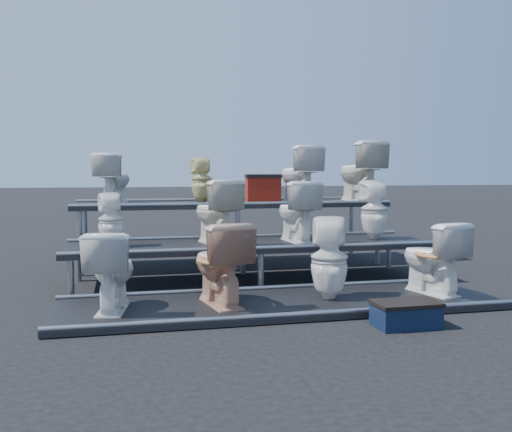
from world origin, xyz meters
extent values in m
plane|color=black|center=(0.00, 0.00, 0.00)|extent=(80.00, 80.00, 0.00)
cube|color=black|center=(0.00, -1.30, 0.03)|extent=(4.20, 1.20, 0.06)
cube|color=black|center=(0.00, 0.00, 0.23)|extent=(4.20, 1.20, 0.46)
cube|color=black|center=(0.00, 1.30, 0.43)|extent=(4.20, 1.20, 0.86)
imported|color=white|center=(-1.56, -1.30, 0.42)|extent=(0.50, 0.75, 0.72)
imported|color=tan|center=(-0.59, -1.30, 0.45)|extent=(0.56, 0.83, 0.77)
imported|color=white|center=(0.48, -1.30, 0.46)|extent=(0.45, 0.46, 0.79)
imported|color=white|center=(1.58, -1.30, 0.43)|extent=(0.56, 0.79, 0.73)
imported|color=white|center=(-1.59, 0.00, 0.76)|extent=(0.29, 0.30, 0.60)
imported|color=silver|center=(-0.42, 0.00, 0.83)|extent=(0.59, 0.81, 0.74)
imported|color=white|center=(0.55, 0.00, 0.82)|extent=(0.45, 0.73, 0.72)
imported|color=white|center=(1.54, 0.00, 0.82)|extent=(0.35, 0.36, 0.72)
imported|color=white|center=(-1.57, 1.30, 1.19)|extent=(0.56, 0.73, 0.66)
imported|color=beige|center=(-0.40, 1.30, 1.18)|extent=(0.30, 0.31, 0.63)
imported|color=white|center=(0.98, 1.30, 1.25)|extent=(0.57, 0.83, 0.78)
imported|color=silver|center=(1.90, 1.30, 1.29)|extent=(0.59, 0.90, 0.85)
cube|color=maroon|center=(0.48, 1.39, 1.03)|extent=(0.51, 0.43, 0.34)
cube|color=black|center=(0.83, -2.20, 0.09)|extent=(0.52, 0.32, 0.19)
camera|label=1|loc=(-1.43, -6.45, 1.30)|focal=40.00mm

